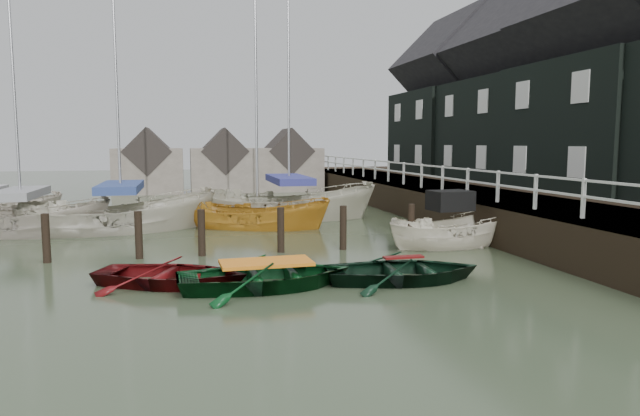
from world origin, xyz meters
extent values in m
plane|color=#2F3723|center=(0.00, 0.00, 0.00)|extent=(120.00, 120.00, 0.00)
cube|color=black|center=(9.50, 10.00, 1.40)|extent=(3.00, 32.00, 0.20)
cube|color=silver|center=(8.00, 10.00, 2.45)|extent=(0.06, 32.00, 0.06)
cube|color=silver|center=(8.00, 10.00, 2.05)|extent=(0.06, 32.00, 0.06)
cube|color=black|center=(15.00, 10.00, 0.00)|extent=(14.00, 38.00, 1.50)
cube|color=black|center=(15.00, 5.00, 4.00)|extent=(6.40, 7.00, 5.00)
cube|color=black|center=(15.00, 5.00, 8.25)|extent=(6.52, 7.14, 6.52)
cube|color=black|center=(15.00, 12.00, 4.00)|extent=(6.00, 7.00, 5.00)
cube|color=black|center=(15.00, 12.00, 8.25)|extent=(6.11, 7.14, 6.11)
cube|color=black|center=(15.00, 19.00, 4.00)|extent=(6.40, 7.00, 5.00)
cube|color=black|center=(15.00, 19.00, 8.25)|extent=(6.52, 7.14, 6.52)
cylinder|color=black|center=(-5.50, 3.00, 0.50)|extent=(0.22, 0.22, 1.80)
cylinder|color=black|center=(-3.00, 3.00, 0.50)|extent=(0.22, 0.22, 1.80)
cylinder|color=black|center=(-1.20, 3.00, 0.50)|extent=(0.22, 0.22, 1.80)
cylinder|color=black|center=(1.20, 3.00, 0.50)|extent=(0.22, 0.22, 1.80)
cylinder|color=black|center=(3.20, 3.00, 0.50)|extent=(0.22, 0.22, 1.80)
cylinder|color=black|center=(5.50, 3.00, 0.50)|extent=(0.22, 0.22, 1.80)
cube|color=#665B51|center=(-4.00, 26.00, 1.50)|extent=(4.50, 4.00, 3.00)
cube|color=#282321|center=(-4.00, 26.00, 2.80)|extent=(3.18, 4.08, 3.18)
cube|color=#665B51|center=(1.00, 26.00, 1.50)|extent=(4.50, 4.00, 3.00)
cube|color=#282321|center=(1.00, 26.00, 2.80)|extent=(3.18, 4.08, 3.18)
cube|color=#665B51|center=(5.50, 26.00, 1.50)|extent=(4.50, 4.00, 3.00)
cube|color=#282321|center=(5.50, 26.00, 2.80)|extent=(3.18, 4.08, 3.18)
imported|color=#4F0B0C|center=(-2.00, -0.43, 0.00)|extent=(4.43, 3.85, 0.77)
imported|color=#083214|center=(0.15, -1.21, 0.00)|extent=(4.21, 3.08, 0.85)
imported|color=black|center=(3.51, -1.35, 0.00)|extent=(4.09, 3.10, 0.80)
imported|color=beige|center=(6.80, 2.66, 0.00)|extent=(4.66, 2.14, 1.74)
cube|color=black|center=(6.80, 2.86, 1.49)|extent=(1.39, 1.12, 0.65)
imported|color=#B9AE9E|center=(-7.54, 8.60, 0.00)|extent=(7.04, 4.02, 2.56)
cylinder|color=#B2B2B7|center=(-7.54, 8.60, 5.42)|extent=(0.10, 0.10, 8.02)
cube|color=gray|center=(-7.54, 8.60, 1.53)|extent=(3.86, 2.17, 0.30)
imported|color=#BEB7A2|center=(-4.06, 8.76, 0.00)|extent=(7.77, 4.23, 2.84)
cylinder|color=#B2B2B7|center=(-4.06, 8.76, 5.87)|extent=(0.10, 0.10, 8.61)
cube|color=navy|center=(-4.06, 8.76, 1.68)|extent=(4.26, 2.28, 0.30)
imported|color=#B57B22|center=(1.15, 8.35, 0.00)|extent=(6.29, 4.41, 2.28)
cylinder|color=#B2B2B7|center=(1.15, 8.35, 5.60)|extent=(0.10, 0.10, 8.69)
imported|color=#B8B49D|center=(2.86, 10.71, 0.00)|extent=(8.10, 4.25, 2.98)
cylinder|color=#B2B2B7|center=(2.86, 10.71, 6.68)|extent=(0.10, 0.10, 10.08)
cube|color=navy|center=(2.86, 10.71, 1.76)|extent=(4.45, 2.28, 0.30)
camera|label=1|loc=(-1.63, -14.21, 3.38)|focal=32.00mm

